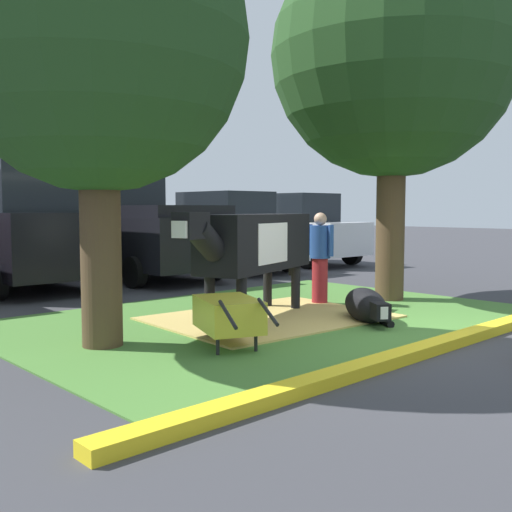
{
  "coord_description": "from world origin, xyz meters",
  "views": [
    {
      "loc": [
        -6.25,
        -3.86,
        1.59
      ],
      "look_at": [
        -0.32,
        2.42,
        0.9
      ],
      "focal_mm": 41.54,
      "sensor_mm": 36.0,
      "label": 1
    }
  ],
  "objects_px": {
    "shade_tree_left": "(96,42)",
    "hatchback_white": "(294,229)",
    "shade_tree_right": "(393,56)",
    "person_handler": "(320,256)",
    "wheelbarrow": "(228,315)",
    "suv_black": "(18,225)",
    "pickup_truck_black": "(131,229)",
    "calf_lying": "(366,306)",
    "sedan_blue": "(225,232)",
    "cow_holstein": "(252,243)"
  },
  "relations": [
    {
      "from": "pickup_truck_black",
      "to": "hatchback_white",
      "type": "distance_m",
      "value": 5.28
    },
    {
      "from": "hatchback_white",
      "to": "person_handler",
      "type": "bearing_deg",
      "value": -133.7
    },
    {
      "from": "hatchback_white",
      "to": "calf_lying",
      "type": "bearing_deg",
      "value": -130.57
    },
    {
      "from": "sedan_blue",
      "to": "hatchback_white",
      "type": "height_order",
      "value": "same"
    },
    {
      "from": "sedan_blue",
      "to": "hatchback_white",
      "type": "xyz_separation_m",
      "value": [
        2.68,
        0.06,
        0.0
      ]
    },
    {
      "from": "calf_lying",
      "to": "wheelbarrow",
      "type": "distance_m",
      "value": 2.41
    },
    {
      "from": "shade_tree_left",
      "to": "calf_lying",
      "type": "xyz_separation_m",
      "value": [
        3.41,
        -1.2,
        -3.2
      ]
    },
    {
      "from": "shade_tree_right",
      "to": "cow_holstein",
      "type": "distance_m",
      "value": 4.26
    },
    {
      "from": "person_handler",
      "to": "suv_black",
      "type": "height_order",
      "value": "suv_black"
    },
    {
      "from": "shade_tree_right",
      "to": "person_handler",
      "type": "bearing_deg",
      "value": 157.94
    },
    {
      "from": "person_handler",
      "to": "wheelbarrow",
      "type": "height_order",
      "value": "person_handler"
    },
    {
      "from": "shade_tree_right",
      "to": "suv_black",
      "type": "height_order",
      "value": "shade_tree_right"
    },
    {
      "from": "shade_tree_right",
      "to": "wheelbarrow",
      "type": "bearing_deg",
      "value": -170.07
    },
    {
      "from": "wheelbarrow",
      "to": "hatchback_white",
      "type": "xyz_separation_m",
      "value": [
        8.3,
        6.72,
        0.6
      ]
    },
    {
      "from": "cow_holstein",
      "to": "calf_lying",
      "type": "relative_size",
      "value": 2.43
    },
    {
      "from": "calf_lying",
      "to": "person_handler",
      "type": "xyz_separation_m",
      "value": [
        0.69,
        1.44,
        0.58
      ]
    },
    {
      "from": "shade_tree_right",
      "to": "hatchback_white",
      "type": "xyz_separation_m",
      "value": [
        3.95,
        5.96,
        -3.17
      ]
    },
    {
      "from": "sedan_blue",
      "to": "hatchback_white",
      "type": "bearing_deg",
      "value": 1.27
    },
    {
      "from": "shade_tree_right",
      "to": "cow_holstein",
      "type": "bearing_deg",
      "value": 173.84
    },
    {
      "from": "suv_black",
      "to": "shade_tree_left",
      "type": "bearing_deg",
      "value": -103.23
    },
    {
      "from": "cow_holstein",
      "to": "shade_tree_left",
      "type": "bearing_deg",
      "value": -178.79
    },
    {
      "from": "person_handler",
      "to": "pickup_truck_black",
      "type": "distance_m",
      "value": 5.72
    },
    {
      "from": "wheelbarrow",
      "to": "hatchback_white",
      "type": "distance_m",
      "value": 10.69
    },
    {
      "from": "suv_black",
      "to": "calf_lying",
      "type": "bearing_deg",
      "value": -73.96
    },
    {
      "from": "person_handler",
      "to": "sedan_blue",
      "type": "distance_m",
      "value": 5.96
    },
    {
      "from": "suv_black",
      "to": "wheelbarrow",
      "type": "bearing_deg",
      "value": -93.05
    },
    {
      "from": "shade_tree_left",
      "to": "sedan_blue",
      "type": "bearing_deg",
      "value": 40.31
    },
    {
      "from": "calf_lying",
      "to": "wheelbarrow",
      "type": "bearing_deg",
      "value": 175.9
    },
    {
      "from": "wheelbarrow",
      "to": "sedan_blue",
      "type": "xyz_separation_m",
      "value": [
        5.62,
        6.66,
        0.6
      ]
    },
    {
      "from": "wheelbarrow",
      "to": "pickup_truck_black",
      "type": "distance_m",
      "value": 7.65
    },
    {
      "from": "shade_tree_right",
      "to": "suv_black",
      "type": "relative_size",
      "value": 1.34
    },
    {
      "from": "shade_tree_right",
      "to": "calf_lying",
      "type": "height_order",
      "value": "shade_tree_right"
    },
    {
      "from": "pickup_truck_black",
      "to": "suv_black",
      "type": "bearing_deg",
      "value": -178.16
    },
    {
      "from": "shade_tree_right",
      "to": "cow_holstein",
      "type": "height_order",
      "value": "shade_tree_right"
    },
    {
      "from": "calf_lying",
      "to": "pickup_truck_black",
      "type": "xyz_separation_m",
      "value": [
        0.63,
        7.16,
        0.88
      ]
    },
    {
      "from": "cow_holstein",
      "to": "hatchback_white",
      "type": "xyz_separation_m",
      "value": [
        6.91,
        5.64,
        -0.11
      ]
    },
    {
      "from": "person_handler",
      "to": "hatchback_white",
      "type": "relative_size",
      "value": 0.34
    },
    {
      "from": "cow_holstein",
      "to": "sedan_blue",
      "type": "relative_size",
      "value": 0.68
    },
    {
      "from": "calf_lying",
      "to": "pickup_truck_black",
      "type": "distance_m",
      "value": 7.24
    },
    {
      "from": "shade_tree_right",
      "to": "hatchback_white",
      "type": "relative_size",
      "value": 1.4
    },
    {
      "from": "shade_tree_right",
      "to": "hatchback_white",
      "type": "bearing_deg",
      "value": 56.43
    },
    {
      "from": "shade_tree_left",
      "to": "cow_holstein",
      "type": "xyz_separation_m",
      "value": [
        2.4,
        0.05,
        -2.34
      ]
    },
    {
      "from": "calf_lying",
      "to": "pickup_truck_black",
      "type": "relative_size",
      "value": 0.23
    },
    {
      "from": "pickup_truck_black",
      "to": "shade_tree_right",
      "type": "bearing_deg",
      "value": -78.06
    },
    {
      "from": "shade_tree_left",
      "to": "hatchback_white",
      "type": "distance_m",
      "value": 11.18
    },
    {
      "from": "wheelbarrow",
      "to": "pickup_truck_black",
      "type": "bearing_deg",
      "value": 66.55
    },
    {
      "from": "calf_lying",
      "to": "hatchback_white",
      "type": "bearing_deg",
      "value": 49.43
    },
    {
      "from": "pickup_truck_black",
      "to": "calf_lying",
      "type": "bearing_deg",
      "value": -95.03
    },
    {
      "from": "suv_black",
      "to": "hatchback_white",
      "type": "distance_m",
      "value": 7.94
    },
    {
      "from": "shade_tree_right",
      "to": "sedan_blue",
      "type": "bearing_deg",
      "value": 77.78
    }
  ]
}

